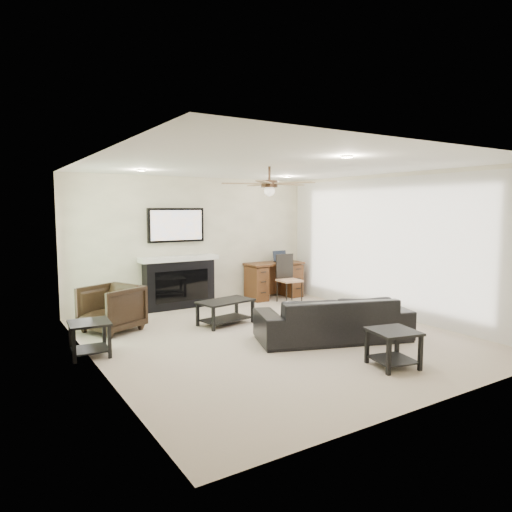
{
  "coord_description": "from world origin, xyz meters",
  "views": [
    {
      "loc": [
        -3.7,
        -5.45,
        1.9
      ],
      "look_at": [
        0.05,
        0.54,
        1.16
      ],
      "focal_mm": 32.0,
      "sensor_mm": 36.0,
      "label": 1
    }
  ],
  "objects_px": {
    "sofa": "(333,318)",
    "armchair": "(111,308)",
    "coffee_table": "(226,312)",
    "fireplace_unit": "(179,258)",
    "desk": "(274,280)"
  },
  "relations": [
    {
      "from": "coffee_table",
      "to": "sofa",
      "type": "bearing_deg",
      "value": -71.1
    },
    {
      "from": "fireplace_unit",
      "to": "desk",
      "type": "height_order",
      "value": "fireplace_unit"
    },
    {
      "from": "sofa",
      "to": "fireplace_unit",
      "type": "relative_size",
      "value": 1.14
    },
    {
      "from": "armchair",
      "to": "coffee_table",
      "type": "bearing_deg",
      "value": 47.72
    },
    {
      "from": "coffee_table",
      "to": "fireplace_unit",
      "type": "distance_m",
      "value": 1.73
    },
    {
      "from": "armchair",
      "to": "coffee_table",
      "type": "xyz_separation_m",
      "value": [
        1.7,
        -0.55,
        -0.16
      ]
    },
    {
      "from": "sofa",
      "to": "armchair",
      "type": "bearing_deg",
      "value": -20.2
    },
    {
      "from": "fireplace_unit",
      "to": "desk",
      "type": "distance_m",
      "value": 2.16
    },
    {
      "from": "armchair",
      "to": "desk",
      "type": "height_order",
      "value": "desk"
    },
    {
      "from": "sofa",
      "to": "armchair",
      "type": "xyz_separation_m",
      "value": [
        -2.6,
        2.15,
        0.04
      ]
    },
    {
      "from": "armchair",
      "to": "fireplace_unit",
      "type": "height_order",
      "value": "fireplace_unit"
    },
    {
      "from": "sofa",
      "to": "armchair",
      "type": "height_order",
      "value": "armchair"
    },
    {
      "from": "coffee_table",
      "to": "desk",
      "type": "bearing_deg",
      "value": 25.73
    },
    {
      "from": "coffee_table",
      "to": "fireplace_unit",
      "type": "height_order",
      "value": "fireplace_unit"
    },
    {
      "from": "fireplace_unit",
      "to": "armchair",
      "type": "bearing_deg",
      "value": -147.17
    }
  ]
}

